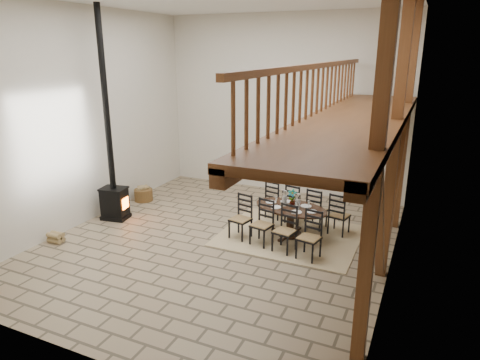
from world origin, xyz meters
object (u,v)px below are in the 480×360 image
at_px(dining_table, 290,221).
at_px(wood_stove, 112,174).
at_px(log_stack, 56,237).
at_px(log_basket, 144,194).

xyz_separation_m(dining_table, wood_stove, (-4.26, -0.79, 0.78)).
relative_size(wood_stove, log_stack, 15.03).
relative_size(wood_stove, log_basket, 9.99).
xyz_separation_m(dining_table, log_basket, (-4.44, 0.58, -0.18)).
bearing_deg(log_basket, dining_table, -7.51).
height_order(dining_table, wood_stove, wood_stove).
distance_m(dining_table, wood_stove, 4.40).
distance_m(wood_stove, log_basket, 1.68).
bearing_deg(dining_table, wood_stove, -158.15).
bearing_deg(wood_stove, log_stack, -108.76).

